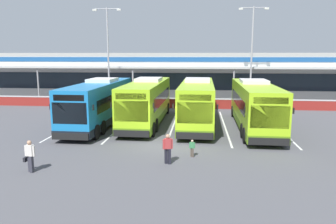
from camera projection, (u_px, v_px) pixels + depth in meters
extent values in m
plane|color=#4C4C51|center=(166.00, 144.00, 20.89)|extent=(200.00, 200.00, 0.00)
cube|color=silver|center=(185.00, 76.00, 46.85)|extent=(70.00, 10.00, 5.50)
cube|color=#19232D|center=(184.00, 81.00, 42.01)|extent=(66.00, 0.08, 2.20)
cube|color=navy|center=(184.00, 59.00, 41.50)|extent=(68.00, 0.08, 0.60)
cube|color=beige|center=(183.00, 67.00, 40.23)|extent=(67.00, 3.00, 0.24)
cube|color=gray|center=(186.00, 55.00, 46.32)|extent=(70.00, 10.00, 0.50)
cylinder|color=#999999|center=(38.00, 84.00, 41.23)|extent=(0.20, 0.20, 4.20)
cylinder|color=#999999|center=(133.00, 84.00, 40.03)|extent=(0.20, 0.20, 4.20)
cylinder|color=#999999|center=(234.00, 85.00, 38.82)|extent=(0.20, 0.20, 4.20)
cube|color=maroon|center=(180.00, 104.00, 35.00)|extent=(60.00, 0.36, 1.00)
cube|color=#B2B2B2|center=(180.00, 99.00, 34.91)|extent=(60.00, 0.40, 0.10)
cube|color=#1972B7|center=(100.00, 102.00, 26.38)|extent=(2.71, 12.03, 3.19)
cube|color=black|center=(100.00, 118.00, 26.61)|extent=(2.73, 12.05, 0.56)
cube|color=black|center=(101.00, 99.00, 26.73)|extent=(2.71, 9.63, 0.96)
cube|color=black|center=(70.00, 113.00, 20.54)|extent=(2.31, 0.13, 1.40)
cube|color=black|center=(69.00, 98.00, 20.35)|extent=(2.05, 0.11, 0.40)
cube|color=silver|center=(103.00, 80.00, 27.05)|extent=(2.09, 2.83, 0.28)
cube|color=black|center=(70.00, 136.00, 20.69)|extent=(2.45, 0.19, 0.44)
cube|color=black|center=(93.00, 107.00, 20.66)|extent=(0.08, 0.12, 0.36)
cube|color=black|center=(50.00, 107.00, 20.98)|extent=(0.08, 0.12, 0.36)
cylinder|color=black|center=(127.00, 110.00, 30.99)|extent=(0.33, 1.04, 1.04)
cylinder|color=black|center=(103.00, 109.00, 31.26)|extent=(0.33, 1.04, 1.04)
cylinder|color=black|center=(102.00, 128.00, 23.36)|extent=(0.33, 1.04, 1.04)
cylinder|color=black|center=(71.00, 127.00, 23.63)|extent=(0.33, 1.04, 1.04)
cylinder|color=black|center=(96.00, 132.00, 21.99)|extent=(0.33, 1.04, 1.04)
cylinder|color=black|center=(62.00, 131.00, 22.26)|extent=(0.33, 1.04, 1.04)
cube|color=#9ED11E|center=(147.00, 101.00, 27.13)|extent=(2.71, 12.03, 3.19)
cube|color=#598419|center=(147.00, 116.00, 27.36)|extent=(2.73, 12.05, 0.56)
cube|color=black|center=(148.00, 97.00, 27.48)|extent=(2.71, 9.63, 0.96)
cube|color=black|center=(131.00, 111.00, 21.28)|extent=(2.31, 0.13, 1.40)
cube|color=black|center=(131.00, 96.00, 21.10)|extent=(2.05, 0.11, 0.40)
cube|color=silver|center=(149.00, 79.00, 27.80)|extent=(2.09, 2.83, 0.28)
cube|color=black|center=(131.00, 134.00, 21.44)|extent=(2.45, 0.19, 0.44)
cube|color=black|center=(154.00, 106.00, 21.40)|extent=(0.08, 0.12, 0.36)
cube|color=black|center=(111.00, 105.00, 21.73)|extent=(0.08, 0.12, 0.36)
cylinder|color=black|center=(167.00, 108.00, 31.74)|extent=(0.33, 1.04, 1.04)
cylinder|color=black|center=(143.00, 108.00, 32.01)|extent=(0.33, 1.04, 1.04)
cylinder|color=black|center=(155.00, 125.00, 24.11)|extent=(0.33, 1.04, 1.04)
cylinder|color=black|center=(124.00, 124.00, 24.38)|extent=(0.33, 1.04, 1.04)
cylinder|color=black|center=(152.00, 129.00, 22.74)|extent=(0.33, 1.04, 1.04)
cylinder|color=black|center=(119.00, 129.00, 23.01)|extent=(0.33, 1.04, 1.04)
cube|color=#9ED11E|center=(197.00, 102.00, 26.54)|extent=(2.71, 12.03, 3.19)
cube|color=#598419|center=(197.00, 117.00, 26.77)|extent=(2.73, 12.05, 0.56)
cube|color=black|center=(197.00, 98.00, 26.89)|extent=(2.71, 9.63, 0.96)
cube|color=black|center=(195.00, 113.00, 20.70)|extent=(2.31, 0.13, 1.40)
cube|color=black|center=(195.00, 98.00, 20.51)|extent=(2.05, 0.11, 0.40)
cube|color=silver|center=(198.00, 80.00, 27.21)|extent=(2.09, 2.83, 0.28)
cube|color=black|center=(195.00, 136.00, 20.85)|extent=(2.45, 0.19, 0.44)
cube|color=black|center=(218.00, 107.00, 20.82)|extent=(0.08, 0.12, 0.36)
cube|color=black|center=(173.00, 106.00, 21.14)|extent=(0.08, 0.12, 0.36)
cylinder|color=black|center=(210.00, 109.00, 31.15)|extent=(0.33, 1.04, 1.04)
cylinder|color=black|center=(186.00, 109.00, 31.42)|extent=(0.33, 1.04, 1.04)
cylinder|color=black|center=(212.00, 127.00, 23.52)|extent=(0.33, 1.04, 1.04)
cylinder|color=black|center=(180.00, 126.00, 23.79)|extent=(0.33, 1.04, 1.04)
cylinder|color=black|center=(212.00, 131.00, 22.15)|extent=(0.33, 1.04, 1.04)
cylinder|color=black|center=(178.00, 131.00, 22.42)|extent=(0.33, 1.04, 1.04)
cube|color=#9ED11E|center=(255.00, 104.00, 25.16)|extent=(2.71, 12.03, 3.19)
cube|color=#598419|center=(254.00, 121.00, 25.39)|extent=(2.73, 12.05, 0.56)
cube|color=black|center=(254.00, 101.00, 25.51)|extent=(2.71, 9.63, 0.96)
cube|color=black|center=(270.00, 117.00, 19.31)|extent=(2.31, 0.13, 1.40)
cube|color=black|center=(271.00, 101.00, 19.13)|extent=(2.05, 0.11, 0.40)
cube|color=silver|center=(254.00, 81.00, 25.83)|extent=(2.09, 2.83, 0.28)
cube|color=black|center=(269.00, 142.00, 19.47)|extent=(2.45, 0.19, 0.44)
cube|color=black|center=(294.00, 111.00, 19.43)|extent=(0.08, 0.12, 0.36)
cube|color=black|center=(245.00, 110.00, 19.75)|extent=(0.08, 0.12, 0.36)
cylinder|color=black|center=(259.00, 112.00, 29.77)|extent=(0.33, 1.04, 1.04)
cylinder|color=black|center=(233.00, 111.00, 30.03)|extent=(0.33, 1.04, 1.04)
cylinder|color=black|center=(278.00, 132.00, 22.14)|extent=(0.33, 1.04, 1.04)
cylinder|color=black|center=(243.00, 131.00, 22.40)|extent=(0.33, 1.04, 1.04)
cylinder|color=black|center=(283.00, 137.00, 20.77)|extent=(0.33, 1.04, 1.04)
cylinder|color=black|center=(246.00, 136.00, 21.03)|extent=(0.33, 1.04, 1.04)
cube|color=silver|center=(77.00, 122.00, 27.58)|extent=(0.14, 13.00, 0.01)
cube|color=silver|center=(124.00, 123.00, 27.17)|extent=(0.14, 13.00, 0.01)
cube|color=silver|center=(174.00, 125.00, 26.76)|extent=(0.14, 13.00, 0.01)
cube|color=silver|center=(225.00, 126.00, 26.36)|extent=(0.14, 13.00, 0.01)
cube|color=silver|center=(277.00, 127.00, 25.95)|extent=(0.14, 13.00, 0.01)
cube|color=#33333D|center=(30.00, 163.00, 15.95)|extent=(0.16, 0.19, 0.84)
cube|color=#33333D|center=(32.00, 164.00, 15.80)|extent=(0.16, 0.19, 0.84)
cube|color=silver|center=(30.00, 150.00, 15.75)|extent=(0.36, 0.26, 0.56)
cube|color=silver|center=(26.00, 151.00, 15.80)|extent=(0.10, 0.11, 0.54)
cube|color=silver|center=(34.00, 151.00, 15.71)|extent=(0.10, 0.11, 0.54)
sphere|color=tan|center=(29.00, 143.00, 15.68)|extent=(0.22, 0.22, 0.22)
cube|color=black|center=(26.00, 159.00, 15.92)|extent=(0.15, 0.29, 0.22)
cylinder|color=black|center=(25.00, 156.00, 15.89)|extent=(0.02, 0.02, 0.16)
cube|color=#4C4238|center=(191.00, 152.00, 18.31)|extent=(0.09, 0.11, 0.52)
cube|color=#4C4238|center=(193.00, 153.00, 18.23)|extent=(0.09, 0.11, 0.52)
cube|color=#387F4C|center=(192.00, 145.00, 18.19)|extent=(0.22, 0.14, 0.35)
cube|color=#387F4C|center=(190.00, 145.00, 18.21)|extent=(0.06, 0.06, 0.33)
cube|color=#387F4C|center=(195.00, 145.00, 18.18)|extent=(0.06, 0.06, 0.33)
sphere|color=#DBB293|center=(192.00, 141.00, 18.15)|extent=(0.14, 0.14, 0.14)
cube|color=black|center=(166.00, 156.00, 17.14)|extent=(0.19, 0.21, 0.84)
cube|color=black|center=(169.00, 156.00, 17.05)|extent=(0.19, 0.21, 0.84)
cube|color=#B23838|center=(168.00, 143.00, 16.97)|extent=(0.39, 0.31, 0.56)
cube|color=#B23838|center=(164.00, 144.00, 16.93)|extent=(0.12, 0.12, 0.54)
cube|color=#B23838|center=(172.00, 144.00, 17.02)|extent=(0.12, 0.12, 0.54)
sphere|color=tan|center=(168.00, 136.00, 16.90)|extent=(0.22, 0.22, 0.22)
cylinder|color=#9E9EA3|center=(108.00, 57.00, 37.09)|extent=(0.20, 0.20, 11.00)
cylinder|color=#9E9EA3|center=(107.00, 9.00, 36.15)|extent=(2.80, 0.10, 0.10)
cube|color=silver|center=(95.00, 10.00, 36.31)|extent=(0.44, 0.28, 0.20)
cube|color=silver|center=(119.00, 10.00, 36.03)|extent=(0.44, 0.28, 0.20)
cylinder|color=#9E9EA3|center=(252.00, 57.00, 36.18)|extent=(0.20, 0.20, 11.00)
cylinder|color=#9E9EA3|center=(254.00, 8.00, 35.24)|extent=(2.80, 0.10, 0.10)
cube|color=silver|center=(241.00, 9.00, 35.39)|extent=(0.44, 0.28, 0.20)
cube|color=silver|center=(267.00, 8.00, 35.12)|extent=(0.44, 0.28, 0.20)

